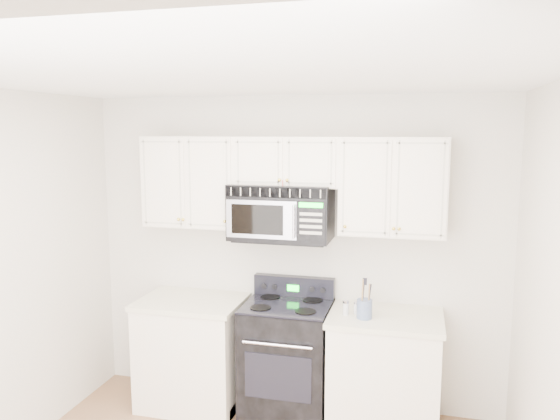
% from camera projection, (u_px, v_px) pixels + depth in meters
% --- Properties ---
extents(room, '(3.51, 3.51, 2.61)m').
position_uv_depth(room, '(220.00, 322.00, 2.93)').
color(room, brown).
rests_on(room, ground).
extents(base_cabinet_left, '(0.86, 0.65, 0.92)m').
position_uv_depth(base_cabinet_left, '(193.00, 355.00, 4.63)').
color(base_cabinet_left, silver).
rests_on(base_cabinet_left, ground).
extents(base_cabinet_right, '(0.86, 0.65, 0.92)m').
position_uv_depth(base_cabinet_right, '(384.00, 376.00, 4.24)').
color(base_cabinet_right, silver).
rests_on(base_cabinet_right, ground).
extents(range, '(0.69, 0.63, 1.10)m').
position_uv_depth(range, '(287.00, 358.00, 4.44)').
color(range, black).
rests_on(range, ground).
extents(upper_cabinets, '(2.44, 0.37, 0.75)m').
position_uv_depth(upper_cabinets, '(289.00, 179.00, 4.36)').
color(upper_cabinets, silver).
rests_on(upper_cabinets, ground).
extents(microwave, '(0.81, 0.45, 0.45)m').
position_uv_depth(microwave, '(281.00, 212.00, 4.37)').
color(microwave, black).
rests_on(microwave, ground).
extents(utensil_crock, '(0.12, 0.12, 0.31)m').
position_uv_depth(utensil_crock, '(364.00, 308.00, 4.08)').
color(utensil_crock, slate).
rests_on(utensil_crock, base_cabinet_right).
extents(shaker_salt, '(0.05, 0.05, 0.11)m').
position_uv_depth(shaker_salt, '(346.00, 308.00, 4.16)').
color(shaker_salt, silver).
rests_on(shaker_salt, base_cabinet_right).
extents(shaker_pepper, '(0.04, 0.04, 0.10)m').
position_uv_depth(shaker_pepper, '(356.00, 308.00, 4.18)').
color(shaker_pepper, silver).
rests_on(shaker_pepper, base_cabinet_right).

